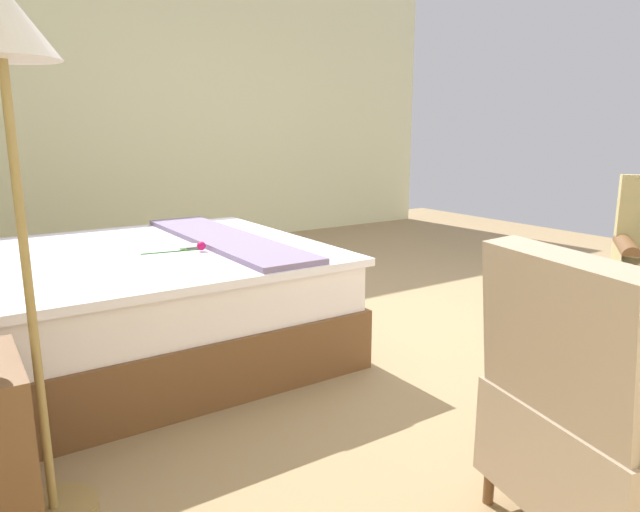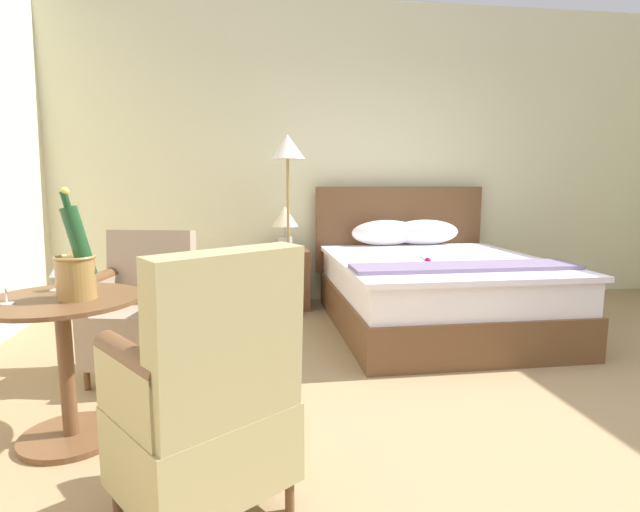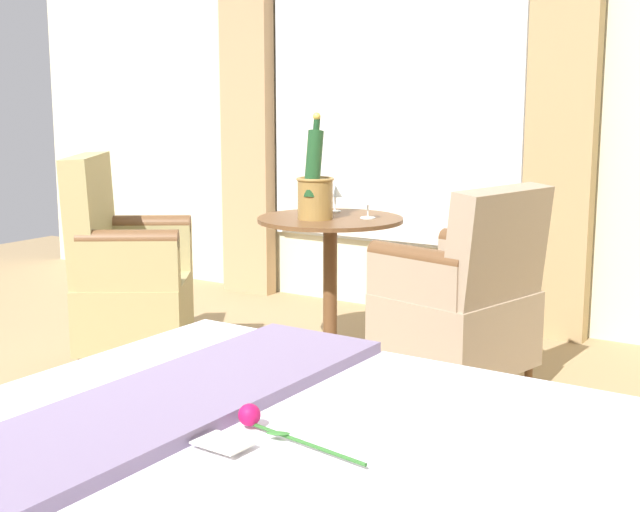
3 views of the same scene
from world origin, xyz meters
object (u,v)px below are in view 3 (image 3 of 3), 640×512
armchair_by_window (463,304)px  armchair_facing_bed (124,277)px  wine_glass_near_bucket (368,199)px  champagne_bucket (315,188)px  wine_glass_near_edge (335,192)px  side_table_round (330,276)px

armchair_by_window → armchair_facing_bed: bearing=-71.1°
wine_glass_near_bucket → armchair_by_window: 0.78m
wine_glass_near_bucket → armchair_facing_bed: 1.22m
champagne_bucket → wine_glass_near_bucket: bearing=128.2°
wine_glass_near_bucket → wine_glass_near_edge: (-0.12, -0.26, 0.01)m
side_table_round → wine_glass_near_edge: size_ratio=5.15×
champagne_bucket → armchair_facing_bed: 1.00m
champagne_bucket → armchair_facing_bed: size_ratio=0.50×
side_table_round → armchair_by_window: size_ratio=0.77×
wine_glass_near_edge → side_table_round: bearing=25.9°
champagne_bucket → wine_glass_near_bucket: (-0.16, 0.20, -0.06)m
side_table_round → champagne_bucket: champagne_bucket is taller
side_table_round → wine_glass_near_bucket: bearing=113.0°
champagne_bucket → armchair_by_window: bearing=82.5°
wine_glass_near_bucket → armchair_facing_bed: bearing=-48.0°
side_table_round → armchair_facing_bed: bearing=-44.5°
side_table_round → wine_glass_near_bucket: 0.43m
champagne_bucket → wine_glass_near_bucket: champagne_bucket is taller
armchair_by_window → side_table_round: bearing=-103.8°
side_table_round → wine_glass_near_edge: wine_glass_near_edge is taller
side_table_round → champagne_bucket: (0.09, -0.03, 0.44)m
side_table_round → armchair_by_window: armchair_by_window is taller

